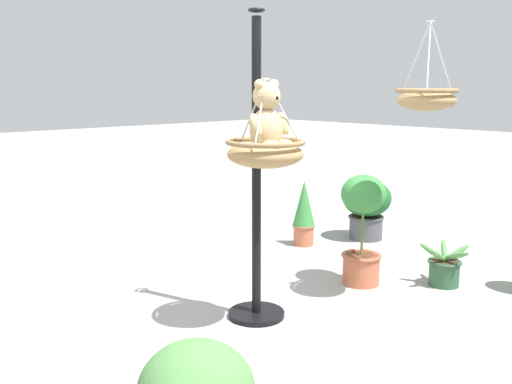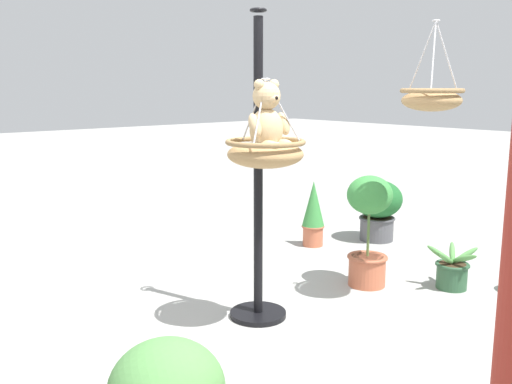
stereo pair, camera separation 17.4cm
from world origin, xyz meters
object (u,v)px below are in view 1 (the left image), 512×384
hanging_basket_with_teddy (265,152)px  potted_plant_small_succulent (444,268)px  hanging_basket_left_high (426,98)px  teddy_bear (268,121)px  potted_plant_bushy_green (304,213)px  potted_plant_tall_leafy (367,205)px  display_pole_central (256,229)px  potted_plant_broad_leaf (363,223)px

hanging_basket_with_teddy → potted_plant_small_succulent: bearing=168.0°
hanging_basket_left_high → hanging_basket_with_teddy: bearing=-21.4°
teddy_bear → potted_plant_bushy_green: teddy_bear is taller
teddy_bear → hanging_basket_left_high: bearing=159.5°
potted_plant_tall_leafy → hanging_basket_with_teddy: bearing=21.3°
teddy_bear → hanging_basket_left_high: 1.34m
hanging_basket_left_high → potted_plant_tall_leafy: hanging_basket_left_high is taller
potted_plant_tall_leafy → teddy_bear: bearing=21.8°
hanging_basket_left_high → display_pole_central: bearing=-34.0°
potted_plant_tall_leafy → potted_plant_broad_leaf: 1.60m
potted_plant_small_succulent → potted_plant_broad_leaf: bearing=-46.6°
hanging_basket_with_teddy → hanging_basket_left_high: 1.39m
hanging_basket_left_high → teddy_bear: bearing=-20.5°
potted_plant_tall_leafy → potted_plant_small_succulent: 1.67m
display_pole_central → potted_plant_bushy_green: 2.13m
display_pole_central → potted_plant_small_succulent: 1.92m
teddy_bear → display_pole_central: bearing=-118.7°
display_pole_central → hanging_basket_with_teddy: bearing=59.0°
teddy_bear → hanging_basket_left_high: size_ratio=0.73×
potted_plant_small_succulent → potted_plant_tall_leafy: bearing=-118.9°
hanging_basket_with_teddy → teddy_bear: 0.22m
teddy_bear → hanging_basket_with_teddy: bearing=-90.0°
hanging_basket_left_high → potted_plant_bushy_green: hanging_basket_left_high is taller
display_pole_central → teddy_bear: display_pole_central is taller
potted_plant_tall_leafy → hanging_basket_left_high: bearing=47.1°
hanging_basket_left_high → potted_plant_broad_leaf: size_ratio=0.67×
potted_plant_tall_leafy → potted_plant_broad_leaf: potted_plant_broad_leaf is taller
potted_plant_tall_leafy → potted_plant_small_succulent: potted_plant_tall_leafy is taller
hanging_basket_with_teddy → hanging_basket_left_high: hanging_basket_left_high is taller
potted_plant_broad_leaf → potted_plant_small_succulent: bearing=133.4°
teddy_bear → potted_plant_small_succulent: size_ratio=1.03×
hanging_basket_left_high → potted_plant_small_succulent: bearing=-171.7°
potted_plant_bushy_green → potted_plant_broad_leaf: potted_plant_broad_leaf is taller
potted_plant_small_succulent → potted_plant_broad_leaf: 0.85m
hanging_basket_left_high → potted_plant_tall_leafy: bearing=-132.9°
hanging_basket_with_teddy → potted_plant_small_succulent: 2.25m
display_pole_central → potted_plant_bushy_green: (-1.78, -1.12, -0.33)m
teddy_bear → potted_plant_tall_leafy: size_ratio=0.69×
potted_plant_bushy_green → potted_plant_small_succulent: potted_plant_bushy_green is taller
potted_plant_tall_leafy → potted_plant_small_succulent: size_ratio=1.49×
hanging_basket_left_high → potted_plant_broad_leaf: (-0.11, -0.63, -1.12)m
display_pole_central → hanging_basket_left_high: display_pole_central is taller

